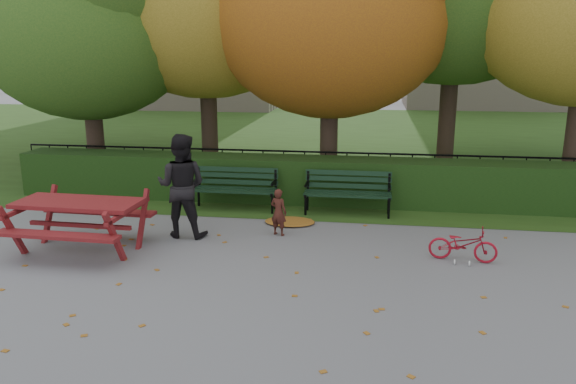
# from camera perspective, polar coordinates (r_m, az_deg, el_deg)

# --- Properties ---
(ground) EXTENTS (90.00, 90.00, 0.00)m
(ground) POSITION_cam_1_polar(r_m,az_deg,el_deg) (8.51, -2.64, -8.83)
(ground) COLOR gray
(ground) RESTS_ON ground
(grass_strip) EXTENTS (90.00, 90.00, 0.00)m
(grass_strip) POSITION_cam_1_polar(r_m,az_deg,el_deg) (21.98, 4.37, 5.50)
(grass_strip) COLOR #243E13
(grass_strip) RESTS_ON ground
(building_right) EXTENTS (9.00, 6.00, 12.00)m
(building_right) POSITION_cam_1_polar(r_m,az_deg,el_deg) (36.35, 19.63, 17.68)
(building_right) COLOR #B49E8D
(building_right) RESTS_ON ground
(hedge) EXTENTS (13.00, 0.90, 1.00)m
(hedge) POSITION_cam_1_polar(r_m,az_deg,el_deg) (12.59, 1.24, 1.25)
(hedge) COLOR black
(hedge) RESTS_ON ground
(iron_fence) EXTENTS (14.00, 0.04, 1.02)m
(iron_fence) POSITION_cam_1_polar(r_m,az_deg,el_deg) (13.36, 1.68, 2.16)
(iron_fence) COLOR black
(iron_fence) RESTS_ON ground
(bench_left) EXTENTS (1.80, 0.57, 0.88)m
(bench_left) POSITION_cam_1_polar(r_m,az_deg,el_deg) (12.06, -5.38, 0.69)
(bench_left) COLOR black
(bench_left) RESTS_ON ground
(bench_right) EXTENTS (1.80, 0.57, 0.88)m
(bench_right) POSITION_cam_1_polar(r_m,az_deg,el_deg) (11.73, 6.09, 0.29)
(bench_right) COLOR black
(bench_right) RESTS_ON ground
(picnic_table) EXTENTS (2.11, 1.72, 1.00)m
(picnic_table) POSITION_cam_1_polar(r_m,az_deg,el_deg) (10.05, -20.49, -1.94)
(picnic_table) COLOR maroon
(picnic_table) RESTS_ON ground
(leaf_pile) EXTENTS (1.09, 0.84, 0.07)m
(leaf_pile) POSITION_cam_1_polar(r_m,az_deg,el_deg) (11.11, 0.18, -3.02)
(leaf_pile) COLOR brown
(leaf_pile) RESTS_ON ground
(leaf_scatter) EXTENTS (9.00, 5.70, 0.01)m
(leaf_scatter) POSITION_cam_1_polar(r_m,az_deg,el_deg) (8.78, -2.26, -8.04)
(leaf_scatter) COLOR brown
(leaf_scatter) RESTS_ON ground
(child) EXTENTS (0.38, 0.31, 0.88)m
(child) POSITION_cam_1_polar(r_m,az_deg,el_deg) (10.31, -0.96, -2.05)
(child) COLOR #411B14
(child) RESTS_ON ground
(adult) EXTENTS (0.93, 0.73, 1.89)m
(adult) POSITION_cam_1_polar(r_m,az_deg,el_deg) (10.32, -10.77, 0.63)
(adult) COLOR black
(adult) RESTS_ON ground
(bicycle) EXTENTS (1.12, 0.52, 0.56)m
(bicycle) POSITION_cam_1_polar(r_m,az_deg,el_deg) (9.53, 17.35, -5.09)
(bicycle) COLOR maroon
(bicycle) RESTS_ON ground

